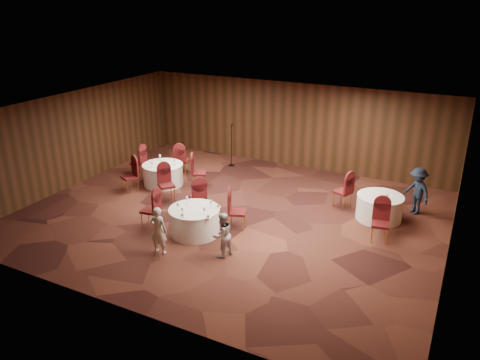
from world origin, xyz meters
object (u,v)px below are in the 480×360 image
at_px(mic_stand, 231,154).
at_px(woman_b, 222,235).
at_px(table_right, 379,207).
at_px(man_c, 417,191).
at_px(woman_a, 158,230).
at_px(table_main, 195,221).
at_px(table_left, 163,174).

xyz_separation_m(mic_stand, woman_b, (2.96, -6.10, 0.12)).
bearing_deg(table_right, mic_stand, 160.35).
bearing_deg(man_c, table_right, -93.95).
distance_m(table_right, mic_stand, 6.43).
bearing_deg(woman_a, table_main, -105.48).
relative_size(table_main, woman_a, 1.10).
bearing_deg(table_left, man_c, 10.77).
distance_m(mic_stand, woman_a, 6.84).
bearing_deg(table_right, woman_b, -128.12).
bearing_deg(mic_stand, woman_a, -77.73).
xyz_separation_m(table_left, mic_stand, (1.20, 2.80, 0.10)).
xyz_separation_m(table_right, mic_stand, (-6.05, 2.16, 0.10)).
bearing_deg(mic_stand, table_left, -113.22).
relative_size(mic_stand, man_c, 1.13).
xyz_separation_m(woman_a, woman_b, (1.51, 0.59, -0.05)).
relative_size(table_right, man_c, 0.93).
height_order(table_left, woman_a, woman_a).
relative_size(mic_stand, woman_b, 1.37).
bearing_deg(woman_a, table_left, -60.99).
relative_size(table_main, man_c, 0.97).
relative_size(table_left, woman_a, 1.09).
bearing_deg(table_main, woman_a, -100.13).
height_order(table_left, man_c, man_c).
height_order(table_main, table_left, same).
xyz_separation_m(table_right, woman_a, (-4.60, -4.52, 0.27)).
bearing_deg(table_main, man_c, 38.07).
distance_m(mic_stand, woman_b, 6.78).
bearing_deg(mic_stand, table_main, -72.52).
xyz_separation_m(table_left, table_right, (7.25, 0.64, 0.00)).
xyz_separation_m(woman_b, man_c, (3.98, 4.85, 0.13)).
bearing_deg(mic_stand, table_right, -19.65).
xyz_separation_m(table_right, woman_b, (-3.09, -3.93, 0.22)).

